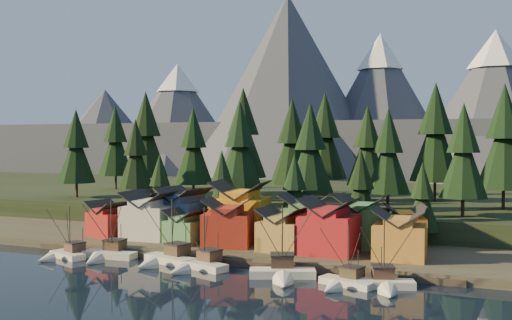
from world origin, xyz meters
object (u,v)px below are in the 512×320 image
at_px(boat_3, 197,257).
at_px(boat_4, 283,264).
at_px(boat_0, 63,247).
at_px(boat_2, 165,250).
at_px(boat_5, 343,274).
at_px(house_back_1, 184,211).
at_px(house_back_0, 152,210).
at_px(boat_1, 106,247).
at_px(boat_6, 385,275).
at_px(house_front_0, 109,218).
at_px(house_front_1, 149,214).

bearing_deg(boat_3, boat_4, 17.28).
xyz_separation_m(boat_0, boat_4, (42.27, 0.86, 0.32)).
bearing_deg(boat_2, boat_4, 12.30).
relative_size(boat_3, boat_5, 1.14).
relative_size(boat_2, house_back_1, 1.17).
bearing_deg(house_back_0, boat_1, -63.23).
distance_m(boat_6, house_back_1, 50.97).
xyz_separation_m(boat_6, house_front_0, (-59.85, 15.24, 3.25)).
distance_m(boat_2, house_front_0, 25.10).
relative_size(house_back_0, house_back_1, 0.91).
distance_m(house_front_0, house_back_0, 10.80).
bearing_deg(house_back_1, boat_1, -93.52).
height_order(boat_3, boat_6, boat_3).
bearing_deg(house_back_1, house_back_0, 172.83).
relative_size(boat_0, house_back_0, 1.08).
bearing_deg(boat_4, house_front_1, 134.25).
distance_m(boat_0, boat_2, 19.91).
distance_m(boat_1, boat_5, 44.90).
distance_m(boat_1, house_back_0, 23.80).
bearing_deg(boat_2, house_front_0, 166.68).
height_order(boat_4, house_front_1, boat_4).
bearing_deg(boat_3, boat_2, -173.78).
distance_m(boat_3, boat_4, 15.36).
bearing_deg(boat_5, boat_4, -169.20).
xyz_separation_m(boat_0, house_front_0, (-1.68, 15.81, 3.30)).
bearing_deg(boat_0, boat_4, 21.30).
bearing_deg(boat_3, house_back_1, 143.38).
relative_size(boat_4, house_front_0, 1.41).
bearing_deg(boat_2, house_front_1, 149.01).
relative_size(boat_1, house_back_1, 1.10).
relative_size(boat_1, boat_3, 1.02).
distance_m(boat_6, house_front_1, 53.51).
bearing_deg(boat_5, house_front_1, 177.16).
height_order(boat_5, house_front_1, house_front_1).
height_order(boat_4, house_front_0, boat_4).
distance_m(boat_4, house_front_0, 46.52).
distance_m(boat_5, house_front_1, 48.28).
relative_size(boat_6, house_back_1, 1.03).
bearing_deg(boat_1, house_front_1, 86.27).
distance_m(boat_2, boat_5, 32.73).
xyz_separation_m(boat_1, boat_2, (12.24, 0.24, 0.22)).
height_order(boat_0, boat_1, boat_1).
distance_m(boat_4, house_back_1, 37.16).
distance_m(house_front_0, house_back_1, 15.70).
relative_size(boat_0, boat_1, 0.89).
bearing_deg(boat_3, boat_1, -165.06).
height_order(boat_0, house_back_1, house_back_1).
distance_m(boat_0, boat_5, 52.23).
bearing_deg(boat_0, boat_3, 22.98).
bearing_deg(house_back_0, house_front_1, -46.34).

